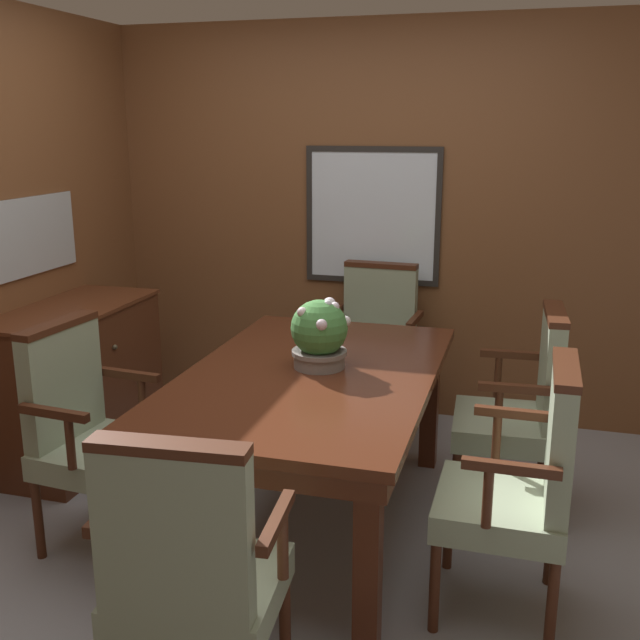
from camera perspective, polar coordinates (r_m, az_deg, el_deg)
ground_plane at (r=3.50m, az=-4.57°, el=-16.89°), size 14.00×14.00×0.00m
wall_back at (r=4.79m, az=2.83°, el=7.41°), size 7.20×0.08×2.45m
dining_table at (r=3.38m, az=-0.69°, el=-5.46°), size 1.09×1.79×0.76m
chair_right_near at (r=2.94m, az=15.20°, el=-11.73°), size 0.48×0.55×1.01m
chair_right_far at (r=3.69m, az=15.15°, el=-6.20°), size 0.50×0.56×1.01m
chair_head_near at (r=2.38m, az=-9.81°, el=-18.26°), size 0.57×0.52×1.01m
chair_left_near at (r=3.47m, az=-17.26°, el=-7.74°), size 0.52×0.57×1.01m
chair_head_far at (r=4.59m, az=4.19°, el=-1.56°), size 0.56×0.50×1.01m
potted_plant at (r=3.37m, az=-0.04°, el=-1.13°), size 0.26×0.26×0.32m
sideboard_cabinet at (r=4.41m, az=-18.03°, el=-4.54°), size 0.53×1.08×0.87m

